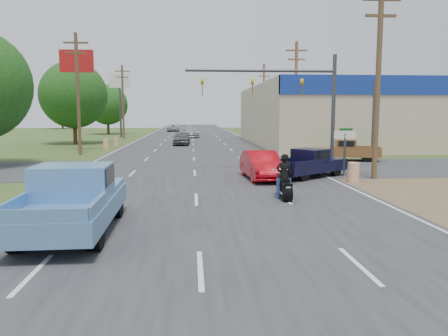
{
  "coord_description": "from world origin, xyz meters",
  "views": [
    {
      "loc": [
        -0.17,
        -9.31,
        3.44
      ],
      "look_at": [
        1.11,
        7.87,
        1.3
      ],
      "focal_mm": 35.0,
      "sensor_mm": 36.0,
      "label": 1
    }
  ],
  "objects": [
    {
      "name": "brown_pickup",
      "position": [
        11.14,
        22.03,
        0.79
      ],
      "size": [
        5.01,
        3.0,
        1.56
      ],
      "rotation": [
        0.0,
        0.0,
        1.3
      ],
      "color": "black",
      "rests_on": "ground"
    },
    {
      "name": "utility_pole_2",
      "position": [
        9.5,
        31.0,
        5.32
      ],
      "size": [
        2.0,
        0.28,
        10.0
      ],
      "color": "#4C3823",
      "rests_on": "ground"
    },
    {
      "name": "lane_sign",
      "position": [
        8.2,
        14.0,
        1.9
      ],
      "size": [
        1.2,
        0.08,
        2.52
      ],
      "color": "#3F3F44",
      "rests_on": "ground"
    },
    {
      "name": "red_convertible",
      "position": [
        3.5,
        13.32,
        0.74
      ],
      "size": [
        1.87,
        4.6,
        1.49
      ],
      "primitive_type": "imported",
      "rotation": [
        0.0,
        0.0,
        0.07
      ],
      "color": "#A80710",
      "rests_on": "ground"
    },
    {
      "name": "cross_road",
      "position": [
        0.0,
        18.0,
        0.01
      ],
      "size": [
        120.0,
        10.0,
        0.02
      ],
      "primitive_type": "cube",
      "color": "#2D2D30",
      "rests_on": "ground"
    },
    {
      "name": "distant_car_silver",
      "position": [
        -0.22,
        55.04,
        0.79
      ],
      "size": [
        2.46,
        5.54,
        1.58
      ],
      "primitive_type": "imported",
      "rotation": [
        0.0,
        0.0,
        0.05
      ],
      "color": "#A8A8AD",
      "rests_on": "ground"
    },
    {
      "name": "blue_pickup",
      "position": [
        -3.61,
        3.54,
        1.0
      ],
      "size": [
        2.4,
        5.99,
        1.97
      ],
      "rotation": [
        0.0,
        0.0,
        0.02
      ],
      "color": "black",
      "rests_on": "ground"
    },
    {
      "name": "rider",
      "position": [
        3.56,
        7.97,
        0.87
      ],
      "size": [
        0.64,
        0.42,
        1.74
      ],
      "primitive_type": "imported",
      "rotation": [
        0.0,
        0.0,
        3.14
      ],
      "color": "black",
      "rests_on": "ground"
    },
    {
      "name": "distant_car_grey",
      "position": [
        -1.26,
        39.01,
        0.74
      ],
      "size": [
        1.92,
        4.41,
        1.48
      ],
      "primitive_type": "imported",
      "rotation": [
        0.0,
        0.0,
        -0.04
      ],
      "color": "#4F4F54",
      "rests_on": "ground"
    },
    {
      "name": "dirt_verge",
      "position": [
        11.0,
        10.0,
        0.01
      ],
      "size": [
        8.0,
        18.0,
        0.01
      ],
      "primitive_type": "cube",
      "color": "brown",
      "rests_on": "ground"
    },
    {
      "name": "street_name_sign",
      "position": [
        8.8,
        15.5,
        1.61
      ],
      "size": [
        0.8,
        0.08,
        2.61
      ],
      "color": "#3F3F44",
      "rests_on": "ground"
    },
    {
      "name": "utility_pole_1",
      "position": [
        9.5,
        13.0,
        5.32
      ],
      "size": [
        2.0,
        0.28,
        10.0
      ],
      "color": "#4C3823",
      "rests_on": "ground"
    },
    {
      "name": "pole_sign_left_far",
      "position": [
        -10.5,
        56.0,
        7.17
      ],
      "size": [
        3.0,
        0.35,
        9.2
      ],
      "color": "#3F3F44",
      "rests_on": "ground"
    },
    {
      "name": "pole_sign_left_near",
      "position": [
        -10.5,
        32.0,
        7.17
      ],
      "size": [
        3.0,
        0.35,
        9.2
      ],
      "color": "#3F3F44",
      "rests_on": "ground"
    },
    {
      "name": "navy_pickup",
      "position": [
        6.3,
        13.93,
        0.78
      ],
      "size": [
        4.82,
        4.24,
        1.55
      ],
      "rotation": [
        0.0,
        0.0,
        -0.93
      ],
      "color": "black",
      "rests_on": "ground"
    },
    {
      "name": "motorcycle",
      "position": [
        3.56,
        7.91,
        0.5
      ],
      "size": [
        0.68,
        2.21,
        1.13
      ],
      "rotation": [
        0.0,
        0.0,
        -0.0
      ],
      "color": "black",
      "rests_on": "ground"
    },
    {
      "name": "ground",
      "position": [
        0.0,
        0.0,
        0.0
      ],
      "size": [
        200.0,
        200.0,
        0.0
      ],
      "primitive_type": "plane",
      "color": "#31461C",
      "rests_on": "ground"
    },
    {
      "name": "utility_pole_3",
      "position": [
        9.5,
        49.0,
        5.32
      ],
      "size": [
        2.0,
        0.28,
        10.0
      ],
      "color": "#4C3823",
      "rests_on": "ground"
    },
    {
      "name": "tree_1",
      "position": [
        -13.5,
        42.0,
        5.57
      ],
      "size": [
        7.56,
        7.56,
        9.36
      ],
      "color": "#422D19",
      "rests_on": "ground"
    },
    {
      "name": "signal_mast",
      "position": [
        5.82,
        17.0,
        4.8
      ],
      "size": [
        9.12,
        0.4,
        7.0
      ],
      "color": "#3F3F44",
      "rests_on": "ground"
    },
    {
      "name": "tree_2",
      "position": [
        -14.2,
        66.0,
        4.95
      ],
      "size": [
        6.72,
        6.72,
        8.32
      ],
      "color": "#422D19",
      "rests_on": "ground"
    },
    {
      "name": "tree_6",
      "position": [
        -30.0,
        95.0,
        6.51
      ],
      "size": [
        8.82,
        8.82,
        10.92
      ],
      "color": "#422D19",
      "rests_on": "ground"
    },
    {
      "name": "utility_pole_5",
      "position": [
        -9.5,
        28.0,
        5.32
      ],
      "size": [
        2.0,
        0.28,
        10.0
      ],
      "color": "#4C3823",
      "rests_on": "ground"
    },
    {
      "name": "barrel_2",
      "position": [
        -8.5,
        34.0,
        0.5
      ],
      "size": [
        0.56,
        0.56,
        1.0
      ],
      "primitive_type": "cylinder",
      "color": "orange",
      "rests_on": "ground"
    },
    {
      "name": "main_road",
      "position": [
        0.0,
        40.0,
        0.01
      ],
      "size": [
        15.0,
        180.0,
        0.02
      ],
      "primitive_type": "cube",
      "color": "#2D2D30",
      "rests_on": "ground"
    },
    {
      "name": "barrel_0",
      "position": [
        8.0,
        12.0,
        0.5
      ],
      "size": [
        0.56,
        0.56,
        1.0
      ],
      "primitive_type": "cylinder",
      "color": "orange",
      "rests_on": "ground"
    },
    {
      "name": "barrel_1",
      "position": [
        8.4,
        20.5,
        0.5
      ],
      "size": [
        0.56,
        0.56,
        1.0
      ],
      "primitive_type": "cylinder",
      "color": "orange",
      "rests_on": "ground"
    },
    {
      "name": "utility_pole_6",
      "position": [
        -9.5,
        52.0,
        5.32
      ],
      "size": [
        2.0,
        0.28,
        10.0
      ],
      "color": "#4C3823",
      "rests_on": "ground"
    },
    {
      "name": "barrel_3",
      "position": [
        -8.2,
        38.0,
        0.5
      ],
      "size": [
        0.56,
        0.56,
        1.0
      ],
      "primitive_type": "cylinder",
      "color": "orange",
      "rests_on": "ground"
    },
    {
      "name": "distant_car_white",
      "position": [
        -3.7,
        76.9,
        0.69
      ],
      "size": [
        2.33,
        4.99,
        1.38
      ],
      "primitive_type": "imported",
      "rotation": [
        0.0,
        0.0,
        3.15
      ],
      "color": "#BDBDBD",
      "rests_on": "ground"
    },
    {
      "name": "tree_5",
      "position": [
        30.0,
        95.0,
        5.88
      ],
      "size": [
        7.98,
        7.98,
        9.88
      ],
      "color": "#422D19",
      "rests_on": "ground"
    }
  ]
}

